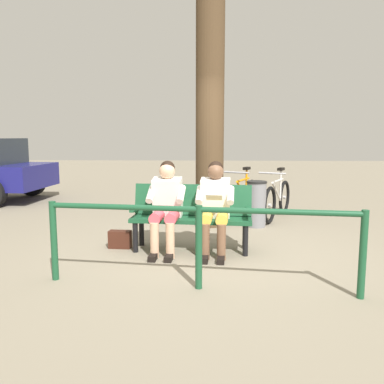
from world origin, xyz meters
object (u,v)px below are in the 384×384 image
(bicycle_blue, at_px, (243,198))
(bench, at_px, (192,212))
(person_companion, at_px, (166,202))
(handbag, at_px, (120,239))
(person_reading, at_px, (215,203))
(tree_trunk, at_px, (210,107))
(bicycle_orange, at_px, (278,199))
(litter_bin, at_px, (256,204))
(bicycle_black, at_px, (211,197))

(bicycle_blue, bearing_deg, bench, 1.53)
(person_companion, relative_size, handbag, 4.00)
(person_reading, bearing_deg, person_companion, -0.05)
(tree_trunk, relative_size, bicycle_blue, 2.56)
(bicycle_orange, bearing_deg, handbag, -25.39)
(person_companion, height_order, bicycle_orange, person_companion)
(person_reading, bearing_deg, litter_bin, -110.31)
(handbag, xyz_separation_m, bicycle_blue, (-1.87, -2.22, 0.24))
(handbag, relative_size, bicycle_blue, 0.19)
(person_reading, bearing_deg, bicycle_black, -85.09)
(bench, xyz_separation_m, bicycle_orange, (-1.51, -2.08, -0.15))
(person_companion, bearing_deg, bicycle_orange, -125.33)
(handbag, xyz_separation_m, litter_bin, (-2.02, -1.40, 0.27))
(handbag, xyz_separation_m, bicycle_orange, (-2.49, -2.08, 0.24))
(person_companion, distance_m, handbag, 0.86)
(person_reading, xyz_separation_m, bicycle_orange, (-1.20, -2.27, -0.31))
(tree_trunk, distance_m, bicycle_orange, 2.17)
(person_reading, xyz_separation_m, handbag, (1.29, -0.18, -0.54))
(person_companion, relative_size, bicycle_black, 0.72)
(person_reading, bearing_deg, tree_trunk, -83.35)
(bench, bearing_deg, person_companion, 27.24)
(bench, relative_size, bicycle_black, 0.98)
(bicycle_blue, bearing_deg, handbag, -16.82)
(bench, height_order, bicycle_black, bicycle_black)
(person_reading, distance_m, bicycle_orange, 2.58)
(bench, relative_size, person_companion, 1.36)
(handbag, xyz_separation_m, tree_trunk, (-1.23, -1.47, 1.89))
(person_reading, xyz_separation_m, bicycle_black, (0.03, -2.52, -0.31))
(tree_trunk, bearing_deg, person_companion, 70.37)
(person_companion, height_order, litter_bin, person_companion)
(handbag, bearing_deg, bench, -179.58)
(tree_trunk, relative_size, bicycle_orange, 2.59)
(bicycle_black, bearing_deg, bicycle_blue, 70.91)
(bench, height_order, tree_trunk, tree_trunk)
(bicycle_black, bearing_deg, person_reading, -7.57)
(bicycle_orange, xyz_separation_m, bicycle_black, (1.22, -0.25, 0.00))
(bench, distance_m, person_reading, 0.39)
(handbag, relative_size, bicycle_orange, 0.19)
(tree_trunk, xyz_separation_m, litter_bin, (-0.79, 0.07, -1.62))
(tree_trunk, bearing_deg, bicycle_orange, -153.95)
(bicycle_black, bearing_deg, bicycle_orange, 70.22)
(person_reading, xyz_separation_m, person_companion, (0.64, -0.05, -0.00))
(person_reading, height_order, handbag, person_reading)
(bicycle_blue, relative_size, bicycle_black, 0.94)
(bicycle_blue, bearing_deg, bicycle_black, -77.64)
(litter_bin, bearing_deg, bicycle_blue, -79.67)
(person_reading, relative_size, bicycle_black, 0.72)
(person_reading, xyz_separation_m, litter_bin, (-0.72, -1.58, -0.28))
(bicycle_black, bearing_deg, litter_bin, 30.50)
(person_reading, height_order, bicycle_black, person_reading)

